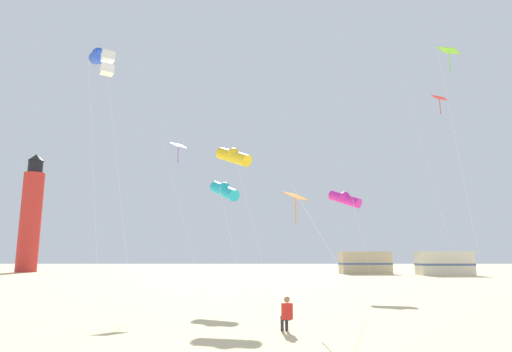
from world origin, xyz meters
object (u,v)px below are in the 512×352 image
Objects in this scene: kite_tube_blue at (98,57)px; lighthouse_distant at (30,216)px; rv_van_tan at (364,263)px; kite_tube_magenta at (344,199)px; kite_diamond_violet at (177,151)px; kite_diamond_scarlet at (438,107)px; rv_van_cream at (443,263)px; kite_box_white at (106,64)px; kite_diamond_orange at (296,200)px; kite_tube_cyan at (223,190)px; kite_diamond_lime at (449,62)px; kite_tube_gold at (232,156)px; kite_flyer_standing at (285,313)px.

lighthouse_distant is at bearing 121.09° from kite_tube_blue.
kite_tube_magenta is at bearing -111.43° from rv_van_tan.
kite_diamond_scarlet is at bearing 1.10° from kite_diamond_violet.
rv_van_cream is at bearing 43.95° from kite_tube_blue.
rv_van_tan is at bearing -5.95° from lighthouse_distant.
kite_diamond_orange is at bearing -10.60° from kite_box_white.
kite_box_white is 9.54m from kite_tube_cyan.
kite_tube_blue reaches higher than kite_diamond_orange.
kite_diamond_orange is at bearing -53.39° from kite_diamond_violet.
kite_diamond_violet is 42.34m from lighthouse_distant.
kite_diamond_lime is (-3.30, -8.92, -0.85)m from kite_diamond_scarlet.
kite_box_white is 2.42m from kite_tube_blue.
kite_diamond_violet is at bearing -129.29° from rv_van_tan.
kite_diamond_lime reaches higher than rv_van_cream.
kite_diamond_orange is at bearing -61.88° from kite_tube_gold.
kite_tube_blue is (-3.46, -5.94, 3.91)m from kite_diamond_violet.
kite_diamond_violet is (-11.55, -2.30, 2.93)m from kite_tube_magenta.
kite_tube_blue is at bearing 171.72° from kite_diamond_lime.
kite_diamond_orange reaches higher than kite_flyer_standing.
kite_tube_cyan is at bearing -135.66° from rv_van_cream.
kite_tube_magenta is at bearing 28.77° from kite_tube_blue.
kite_tube_cyan reaches higher than kite_flyer_standing.
kite_tube_gold is (-3.11, 5.81, 3.30)m from kite_diamond_orange.
lighthouse_distant reaches higher than kite_diamond_lime.
kite_tube_gold is at bearing -142.31° from kite_tube_magenta.
lighthouse_distant is 46.72m from rv_van_tan.
kite_tube_cyan is 1.06× the size of rv_van_tan.
kite_diamond_violet is 1.52× the size of rv_van_cream.
lighthouse_distant is (-38.34, 30.44, 1.42)m from kite_tube_magenta.
kite_flyer_standing is 0.16× the size of kite_tube_magenta.
kite_box_white is at bearing -58.80° from lighthouse_distant.
kite_diamond_lime is at bearing -163.88° from kite_flyer_standing.
kite_diamond_scarlet is (10.91, 9.77, 7.70)m from kite_diamond_orange.
kite_diamond_lime is 17.11m from kite_diamond_violet.
kite_diamond_lime is 0.75× the size of lighthouse_distant.
kite_diamond_orange is 0.39× the size of kite_diamond_scarlet.
kite_tube_gold reaches higher than rv_van_tan.
kite_tube_blue reaches higher than kite_diamond_scarlet.
rv_van_tan is (15.92, 30.46, -4.92)m from kite_tube_cyan.
kite_flyer_standing is 0.08× the size of kite_tube_blue.
kite_box_white reaches higher than kite_tube_magenta.
lighthouse_distant is (-41.41, 41.32, -3.88)m from kite_diamond_lime.
kite_diamond_orange is 11.87m from kite_box_white.
kite_flyer_standing is at bearing -151.75° from kite_diamond_lime.
kite_box_white is 1.27× the size of kite_diamond_violet.
kite_tube_magenta is at bearing -121.22° from kite_flyer_standing.
kite_flyer_standing is 0.07× the size of lighthouse_distant.
kite_tube_magenta is (-3.06, 10.88, -5.30)m from kite_diamond_lime.
kite_tube_blue is (-6.77, -3.43, 6.94)m from kite_tube_cyan.
kite_diamond_orange is 0.80× the size of rv_van_cream.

